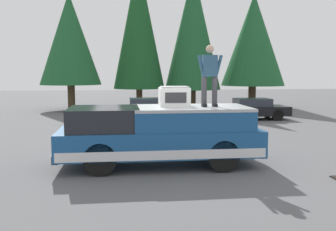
{
  "coord_description": "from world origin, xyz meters",
  "views": [
    {
      "loc": [
        -10.82,
        1.57,
        2.61
      ],
      "look_at": [
        0.09,
        0.24,
        1.35
      ],
      "focal_mm": 40.73,
      "sensor_mm": 36.0,
      "label": 1
    }
  ],
  "objects_px": {
    "pickup_truck": "(160,135)",
    "parked_car_black": "(251,109)",
    "compressor_unit": "(174,96)",
    "person_on_truck_bed": "(210,74)",
    "parked_car_silver": "(145,109)"
  },
  "relations": [
    {
      "from": "pickup_truck",
      "to": "parked_car_black",
      "type": "bearing_deg",
      "value": -31.62
    },
    {
      "from": "pickup_truck",
      "to": "compressor_unit",
      "type": "bearing_deg",
      "value": -67.43
    },
    {
      "from": "pickup_truck",
      "to": "person_on_truck_bed",
      "type": "relative_size",
      "value": 3.28
    },
    {
      "from": "parked_car_silver",
      "to": "compressor_unit",
      "type": "bearing_deg",
      "value": -179.11
    },
    {
      "from": "pickup_truck",
      "to": "parked_car_silver",
      "type": "xyz_separation_m",
      "value": [
        10.66,
        -0.27,
        -0.29
      ]
    },
    {
      "from": "compressor_unit",
      "to": "parked_car_black",
      "type": "bearing_deg",
      "value": -30.22
    },
    {
      "from": "compressor_unit",
      "to": "parked_car_black",
      "type": "relative_size",
      "value": 0.2
    },
    {
      "from": "pickup_truck",
      "to": "compressor_unit",
      "type": "relative_size",
      "value": 6.6
    },
    {
      "from": "parked_car_black",
      "to": "parked_car_silver",
      "type": "distance_m",
      "value": 5.84
    },
    {
      "from": "compressor_unit",
      "to": "parked_car_silver",
      "type": "xyz_separation_m",
      "value": [
        10.48,
        0.16,
        -1.35
      ]
    },
    {
      "from": "parked_car_black",
      "to": "pickup_truck",
      "type": "bearing_deg",
      "value": 148.38
    },
    {
      "from": "compressor_unit",
      "to": "person_on_truck_bed",
      "type": "bearing_deg",
      "value": -105.21
    },
    {
      "from": "pickup_truck",
      "to": "parked_car_black",
      "type": "height_order",
      "value": "pickup_truck"
    },
    {
      "from": "person_on_truck_bed",
      "to": "parked_car_silver",
      "type": "bearing_deg",
      "value": 5.9
    },
    {
      "from": "person_on_truck_bed",
      "to": "parked_car_silver",
      "type": "relative_size",
      "value": 0.41
    }
  ]
}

